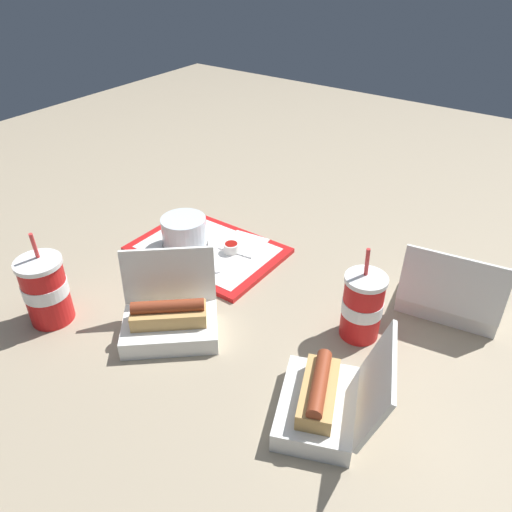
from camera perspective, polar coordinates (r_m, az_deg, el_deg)
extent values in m
plane|color=gray|center=(1.19, 1.52, -3.03)|extent=(3.20, 3.20, 0.00)
cube|color=red|center=(1.30, -5.55, 0.69)|extent=(0.37, 0.26, 0.01)
cube|color=white|center=(1.30, -5.56, 0.93)|extent=(0.33, 0.22, 0.00)
cylinder|color=black|center=(1.32, -8.07, 1.35)|extent=(0.12, 0.12, 0.01)
cylinder|color=#512D19|center=(1.30, -8.18, 2.46)|extent=(0.09, 0.09, 0.05)
cylinder|color=silver|center=(1.29, -8.21, 2.83)|extent=(0.12, 0.12, 0.07)
cylinder|color=white|center=(1.27, -2.84, 0.95)|extent=(0.04, 0.04, 0.02)
cylinder|color=#9E140F|center=(1.27, -2.85, 1.33)|extent=(0.03, 0.03, 0.01)
cube|color=white|center=(1.31, -1.38, 1.40)|extent=(0.11, 0.11, 0.00)
cube|color=white|center=(1.24, -5.34, -0.58)|extent=(0.10, 0.06, 0.00)
cube|color=white|center=(0.90, 7.01, -16.74)|extent=(0.19, 0.22, 0.04)
cube|color=white|center=(0.85, 13.53, -14.01)|extent=(0.11, 0.19, 0.13)
cube|color=tan|center=(0.88, 7.18, -15.24)|extent=(0.11, 0.15, 0.03)
cylinder|color=brown|center=(0.86, 7.29, -14.20)|extent=(0.07, 0.14, 0.03)
cylinder|color=yellow|center=(0.85, 7.34, -13.79)|extent=(0.05, 0.11, 0.01)
cube|color=white|center=(1.19, 21.16, -4.76)|extent=(0.22, 0.15, 0.04)
cube|color=white|center=(1.09, 21.56, -3.09)|extent=(0.21, 0.05, 0.13)
cube|color=tan|center=(1.17, 21.45, -3.61)|extent=(0.15, 0.10, 0.02)
cube|color=#4C933D|center=(1.16, 21.61, -2.98)|extent=(0.16, 0.10, 0.01)
cube|color=tan|center=(1.15, 21.78, -2.34)|extent=(0.15, 0.10, 0.02)
cube|color=white|center=(1.05, -9.74, -8.21)|extent=(0.23, 0.22, 0.04)
cube|color=white|center=(1.06, -9.96, -2.21)|extent=(0.16, 0.14, 0.13)
cube|color=tan|center=(1.03, -9.93, -6.72)|extent=(0.15, 0.14, 0.03)
cylinder|color=brown|center=(1.01, -10.06, -5.69)|extent=(0.13, 0.11, 0.03)
cylinder|color=yellow|center=(1.01, -10.11, -5.29)|extent=(0.10, 0.09, 0.01)
cylinder|color=red|center=(1.03, 12.02, -5.87)|extent=(0.08, 0.08, 0.14)
cylinder|color=white|center=(1.03, 12.05, -5.63)|extent=(0.08, 0.08, 0.03)
cylinder|color=white|center=(0.99, 12.51, -2.61)|extent=(0.09, 0.09, 0.01)
cylinder|color=red|center=(0.98, 12.58, -0.66)|extent=(0.01, 0.01, 0.06)
cylinder|color=red|center=(1.14, -22.83, -3.86)|extent=(0.09, 0.09, 0.14)
cylinder|color=white|center=(1.13, -22.97, -3.37)|extent=(0.09, 0.09, 0.03)
cylinder|color=white|center=(1.09, -23.68, -0.73)|extent=(0.10, 0.10, 0.01)
cylinder|color=red|center=(1.08, -24.01, 1.08)|extent=(0.01, 0.01, 0.06)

